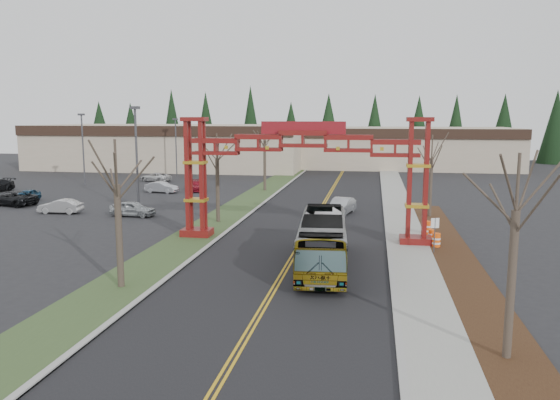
% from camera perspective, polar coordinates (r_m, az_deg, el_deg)
% --- Properties ---
extents(ground, '(200.00, 200.00, 0.00)m').
position_cam_1_polar(ground, '(22.90, -3.65, -14.25)').
color(ground, black).
rests_on(ground, ground).
extents(road, '(12.00, 110.00, 0.02)m').
position_cam_1_polar(road, '(46.63, 3.48, -2.34)').
color(road, black).
rests_on(road, ground).
extents(lane_line_left, '(0.12, 100.00, 0.01)m').
position_cam_1_polar(lane_line_left, '(46.64, 3.33, -2.31)').
color(lane_line_left, gold).
rests_on(lane_line_left, road).
extents(lane_line_right, '(0.12, 100.00, 0.01)m').
position_cam_1_polar(lane_line_right, '(46.62, 3.62, -2.32)').
color(lane_line_right, gold).
rests_on(lane_line_right, road).
extents(curb_right, '(0.30, 110.00, 0.15)m').
position_cam_1_polar(curb_right, '(46.37, 11.06, -2.47)').
color(curb_right, '#9E9D99').
rests_on(curb_right, ground).
extents(sidewalk_right, '(2.60, 110.00, 0.14)m').
position_cam_1_polar(sidewalk_right, '(46.43, 12.85, -2.51)').
color(sidewalk_right, gray).
rests_on(sidewalk_right, ground).
extents(landscape_strip, '(2.60, 50.00, 0.12)m').
position_cam_1_polar(landscape_strip, '(32.19, 18.90, -7.76)').
color(landscape_strip, black).
rests_on(landscape_strip, ground).
extents(grass_median, '(4.00, 110.00, 0.08)m').
position_cam_1_polar(grass_median, '(48.14, -6.04, -1.98)').
color(grass_median, '#364C26').
rests_on(grass_median, ground).
extents(curb_left, '(0.30, 110.00, 0.15)m').
position_cam_1_polar(curb_left, '(47.67, -3.90, -2.02)').
color(curb_left, '#9E9D99').
rests_on(curb_left, ground).
extents(gateway_arch, '(18.20, 1.60, 8.90)m').
position_cam_1_polar(gateway_arch, '(38.93, 2.42, 4.36)').
color(gateway_arch, '#620D11').
rests_on(gateway_arch, ground).
extents(retail_building_west, '(46.00, 22.30, 7.50)m').
position_cam_1_polar(retail_building_west, '(98.98, -10.99, 5.55)').
color(retail_building_west, tan).
rests_on(retail_building_west, ground).
extents(retail_building_east, '(38.00, 20.30, 7.00)m').
position_cam_1_polar(retail_building_east, '(100.73, 12.67, 5.41)').
color(retail_building_east, tan).
rests_on(retail_building_east, ground).
extents(conifer_treeline, '(116.10, 5.60, 13.00)m').
position_cam_1_polar(conifer_treeline, '(112.63, 7.42, 7.39)').
color(conifer_treeline, black).
rests_on(conifer_treeline, ground).
extents(transit_bus, '(3.47, 11.56, 3.18)m').
position_cam_1_polar(transit_bus, '(32.65, 4.48, -4.31)').
color(transit_bus, '#9A9DA1').
rests_on(transit_bus, ground).
extents(silver_sedan, '(2.64, 4.81, 1.50)m').
position_cam_1_polar(silver_sedan, '(50.68, 6.43, -0.64)').
color(silver_sedan, '#A5A8AD').
rests_on(silver_sedan, ground).
extents(parked_car_near_a, '(4.20, 1.89, 1.40)m').
position_cam_1_polar(parked_car_near_a, '(51.05, -15.13, -0.88)').
color(parked_car_near_a, '#A4A8AB').
rests_on(parked_car_near_a, ground).
extents(parked_car_near_b, '(4.07, 1.57, 1.32)m').
position_cam_1_polar(parked_car_near_b, '(54.79, -21.97, -0.61)').
color(parked_car_near_b, silver).
rests_on(parked_car_near_b, ground).
extents(parked_car_near_c, '(5.69, 3.56, 1.47)m').
position_cam_1_polar(parked_car_near_c, '(61.65, -26.18, 0.17)').
color(parked_car_near_c, black).
rests_on(parked_car_near_c, ground).
extents(parked_car_mid_a, '(3.13, 4.55, 1.22)m').
position_cam_1_polar(parked_car_mid_a, '(66.97, -8.79, 1.47)').
color(parked_car_mid_a, maroon).
rests_on(parked_car_mid_a, ground).
extents(parked_car_mid_b, '(2.06, 4.15, 1.36)m').
position_cam_1_polar(parked_car_mid_b, '(63.31, -24.98, 0.40)').
color(parked_car_mid_b, navy).
rests_on(parked_car_mid_b, ground).
extents(parked_car_far_a, '(4.15, 2.01, 1.31)m').
position_cam_1_polar(parked_car_far_a, '(66.15, -12.25, 1.32)').
color(parked_car_far_a, '#B8BAC1').
rests_on(parked_car_far_a, ground).
extents(parked_car_far_b, '(4.82, 3.24, 1.23)m').
position_cam_1_polar(parked_car_far_b, '(77.84, -12.88, 2.35)').
color(parked_car_far_b, silver).
rests_on(parked_car_far_b, ground).
extents(bare_tree_median_near, '(3.50, 3.50, 7.80)m').
position_cam_1_polar(bare_tree_median_near, '(29.18, -16.69, 1.50)').
color(bare_tree_median_near, '#382D26').
rests_on(bare_tree_median_near, ground).
extents(bare_tree_median_mid, '(3.26, 3.26, 7.56)m').
position_cam_1_polar(bare_tree_median_mid, '(46.17, -6.59, 4.23)').
color(bare_tree_median_mid, '#382D26').
rests_on(bare_tree_median_mid, ground).
extents(bare_tree_median_far, '(3.41, 3.41, 8.30)m').
position_cam_1_polar(bare_tree_median_far, '(65.82, -1.61, 6.16)').
color(bare_tree_median_far, '#382D26').
rests_on(bare_tree_median_far, ground).
extents(bare_tree_right_near, '(3.11, 3.11, 7.68)m').
position_cam_1_polar(bare_tree_right_near, '(21.11, 23.43, -1.12)').
color(bare_tree_right_near, '#382D26').
rests_on(bare_tree_right_near, ground).
extents(bare_tree_right_far, '(3.14, 3.14, 7.37)m').
position_cam_1_polar(bare_tree_right_far, '(49.96, 15.56, 4.19)').
color(bare_tree_right_far, '#382D26').
rests_on(bare_tree_right_far, ground).
extents(light_pole_near, '(0.86, 0.43, 9.88)m').
position_cam_1_polar(light_pole_near, '(52.49, -14.76, 4.91)').
color(light_pole_near, '#3F3F44').
rests_on(light_pole_near, ground).
extents(light_pole_mid, '(0.81, 0.40, 9.34)m').
position_cam_1_polar(light_pole_mid, '(76.32, -19.91, 5.54)').
color(light_pole_mid, '#3F3F44').
rests_on(light_pole_mid, ground).
extents(light_pole_far, '(0.75, 0.38, 8.69)m').
position_cam_1_polar(light_pole_far, '(83.36, -10.82, 5.86)').
color(light_pole_far, '#3F3F44').
rests_on(light_pole_far, ground).
extents(street_sign, '(0.54, 0.20, 2.41)m').
position_cam_1_polar(street_sign, '(36.94, 15.87, -2.87)').
color(street_sign, '#3F3F44').
rests_on(street_sign, ground).
extents(barrel_south, '(0.57, 0.57, 1.05)m').
position_cam_1_polar(barrel_south, '(38.88, 16.01, -4.12)').
color(barrel_south, '#FF580E').
rests_on(barrel_south, ground).
extents(barrel_mid, '(0.48, 0.48, 0.89)m').
position_cam_1_polar(barrel_mid, '(40.78, 15.56, -3.63)').
color(barrel_mid, '#FF580E').
rests_on(barrel_mid, ground).
extents(barrel_north, '(0.60, 0.60, 1.11)m').
position_cam_1_polar(barrel_north, '(42.78, 15.19, -2.89)').
color(barrel_north, '#FF580E').
rests_on(barrel_north, ground).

